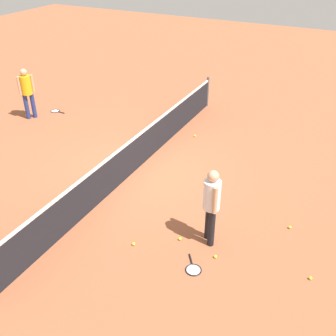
% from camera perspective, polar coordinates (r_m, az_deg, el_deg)
% --- Properties ---
extents(ground_plane, '(40.00, 40.00, 0.00)m').
position_cam_1_polar(ground_plane, '(10.73, -4.53, -0.16)').
color(ground_plane, '#9E5638').
extents(court_net, '(10.09, 0.09, 1.07)m').
position_cam_1_polar(court_net, '(10.48, -4.64, 2.18)').
color(court_net, '#4C4C51').
rests_on(court_net, ground_plane).
extents(player_near_side, '(0.48, 0.48, 1.70)m').
position_cam_1_polar(player_near_side, '(7.80, 6.25, -4.75)').
color(player_near_side, black).
rests_on(player_near_side, ground_plane).
extents(player_far_side, '(0.48, 0.47, 1.70)m').
position_cam_1_polar(player_far_side, '(14.09, -19.57, 10.55)').
color(player_far_side, navy).
rests_on(player_far_side, ground_plane).
extents(tennis_racket_near_player, '(0.58, 0.47, 0.03)m').
position_cam_1_polar(tennis_racket_near_player, '(7.81, 3.63, -14.21)').
color(tennis_racket_near_player, black).
rests_on(tennis_racket_near_player, ground_plane).
extents(tennis_racket_far_player, '(0.33, 0.59, 0.03)m').
position_cam_1_polar(tennis_racket_far_player, '(14.73, -15.78, 7.85)').
color(tennis_racket_far_player, black).
rests_on(tennis_racket_far_player, ground_plane).
extents(tennis_ball_near_player, '(0.07, 0.07, 0.07)m').
position_cam_1_polar(tennis_ball_near_player, '(8.05, 6.80, -12.49)').
color(tennis_ball_near_player, '#C6E033').
rests_on(tennis_ball_near_player, ground_plane).
extents(tennis_ball_by_net, '(0.07, 0.07, 0.07)m').
position_cam_1_polar(tennis_ball_by_net, '(8.30, -4.96, -10.79)').
color(tennis_ball_by_net, '#C6E033').
rests_on(tennis_ball_by_net, ground_plane).
extents(tennis_ball_midcourt, '(0.07, 0.07, 0.07)m').
position_cam_1_polar(tennis_ball_midcourt, '(8.05, 19.73, -14.63)').
color(tennis_ball_midcourt, '#C6E033').
rests_on(tennis_ball_midcourt, ground_plane).
extents(tennis_ball_baseline, '(0.07, 0.07, 0.07)m').
position_cam_1_polar(tennis_ball_baseline, '(9.06, 17.06, -8.12)').
color(tennis_ball_baseline, '#C6E033').
rests_on(tennis_ball_baseline, ground_plane).
extents(tennis_ball_stray_left, '(0.07, 0.07, 0.07)m').
position_cam_1_polar(tennis_ball_stray_left, '(8.39, 1.72, -10.10)').
color(tennis_ball_stray_left, '#C6E033').
rests_on(tennis_ball_stray_left, ground_plane).
extents(tennis_ball_stray_right, '(0.07, 0.07, 0.07)m').
position_cam_1_polar(tennis_ball_stray_right, '(12.40, 3.89, 4.63)').
color(tennis_ball_stray_right, '#C6E033').
rests_on(tennis_ball_stray_right, ground_plane).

